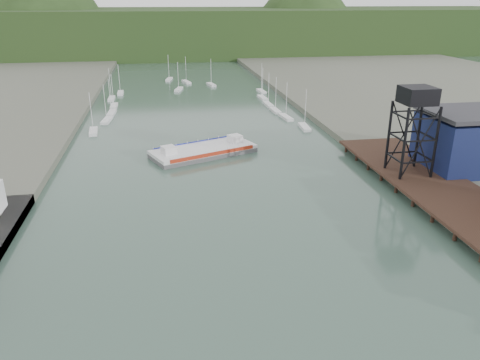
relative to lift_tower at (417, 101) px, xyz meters
name	(u,v)px	position (x,y,z in m)	size (l,w,h in m)	color
east_pier	(458,201)	(2.00, -13.00, -13.75)	(14.00, 70.00, 2.45)	black
lift_tower	(417,101)	(0.00, 0.00, 0.00)	(6.50, 6.50, 16.00)	black
blue_shed	(478,140)	(15.00, 2.00, -8.59)	(20.50, 14.50, 11.30)	#0C1338
marina_sailboats	(191,101)	(-34.92, 80.46, -15.30)	(57.71, 92.65, 0.90)	silver
distant_hills	(167,34)	(-38.98, 243.35, -5.27)	(500.00, 120.00, 80.00)	black
chain_ferry	(203,151)	(-36.12, 23.30, -14.70)	(24.62, 17.17, 3.29)	#515153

